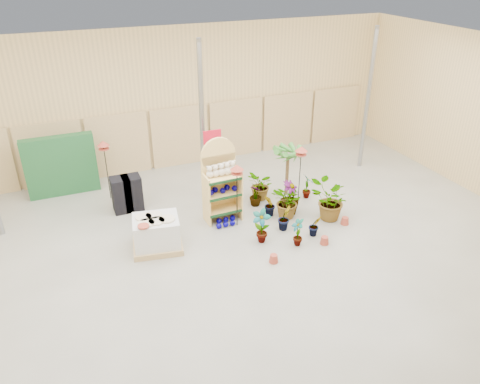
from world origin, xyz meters
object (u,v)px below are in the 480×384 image
at_px(bird_table_front, 237,169).
at_px(potted_plant_2, 288,202).
at_px(display_shelf, 220,183).
at_px(pallet_stack, 157,233).

height_order(bird_table_front, potted_plant_2, bird_table_front).
height_order(display_shelf, pallet_stack, display_shelf).
bearing_deg(pallet_stack, display_shelf, 32.86).
height_order(display_shelf, bird_table_front, display_shelf).
relative_size(display_shelf, potted_plant_2, 2.37).
xyz_separation_m(pallet_stack, bird_table_front, (2.20, 0.24, 1.20)).
height_order(pallet_stack, potted_plant_2, potted_plant_2).
relative_size(pallet_stack, bird_table_front, 0.75).
xyz_separation_m(display_shelf, potted_plant_2, (1.67, -0.74, -0.56)).
relative_size(display_shelf, pallet_stack, 1.72).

